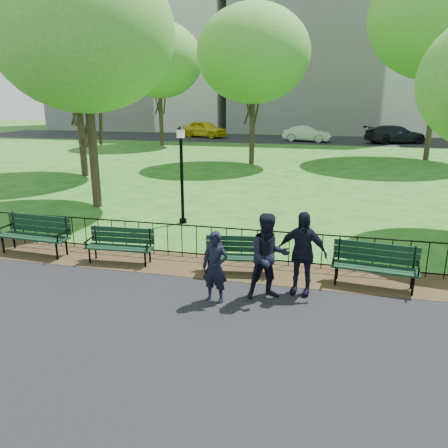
% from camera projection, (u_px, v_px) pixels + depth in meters
% --- Properties ---
extents(ground, '(120.00, 120.00, 0.00)m').
position_uv_depth(ground, '(251.00, 298.00, 9.23)').
color(ground, '#245516').
extents(asphalt_path, '(60.00, 9.20, 0.01)m').
position_uv_depth(asphalt_path, '(208.00, 404.00, 6.06)').
color(asphalt_path, black).
rests_on(asphalt_path, ground).
extents(dirt_strip, '(60.00, 1.60, 0.01)m').
position_uv_depth(dirt_strip, '(262.00, 271.00, 10.62)').
color(dirt_strip, '#352615').
rests_on(dirt_strip, ground).
extents(far_street, '(70.00, 9.00, 0.01)m').
position_uv_depth(far_street, '(314.00, 140.00, 41.88)').
color(far_street, black).
rests_on(far_street, ground).
extents(iron_fence, '(24.06, 0.06, 1.00)m').
position_uv_depth(iron_fence, '(265.00, 245.00, 10.95)').
color(iron_fence, black).
rests_on(iron_fence, ground).
extents(apartment_west, '(22.00, 15.00, 26.00)m').
position_uv_depth(apartment_west, '(147.00, 22.00, 55.21)').
color(apartment_west, beige).
rests_on(apartment_west, ground).
extents(park_bench_main, '(1.73, 0.74, 0.95)m').
position_uv_depth(park_bench_main, '(228.00, 250.00, 10.36)').
color(park_bench_main, black).
rests_on(park_bench_main, ground).
extents(park_bench_left_a, '(1.73, 0.62, 0.97)m').
position_uv_depth(park_bench_left_a, '(121.00, 242.00, 11.07)').
color(park_bench_left_a, black).
rests_on(park_bench_left_a, ground).
extents(park_bench_left_b, '(2.01, 0.74, 1.12)m').
position_uv_depth(park_bench_left_b, '(36.00, 230.00, 11.68)').
color(park_bench_left_b, black).
rests_on(park_bench_left_b, ground).
extents(park_bench_right_a, '(1.90, 0.77, 1.05)m').
position_uv_depth(park_bench_right_a, '(375.00, 261.00, 9.66)').
color(park_bench_right_a, black).
rests_on(park_bench_right_a, ground).
extents(lamppost, '(0.29, 0.29, 3.19)m').
position_uv_depth(lamppost, '(182.00, 172.00, 14.17)').
color(lamppost, black).
rests_on(lamppost, ground).
extents(tree_near_w, '(6.39, 6.39, 8.90)m').
position_uv_depth(tree_near_w, '(83.00, 33.00, 15.07)').
color(tree_near_w, '#2D2116').
rests_on(tree_near_w, ground).
extents(tree_mid_w, '(7.23, 7.23, 10.07)m').
position_uv_depth(tree_mid_w, '(72.00, 34.00, 21.23)').
color(tree_mid_w, '#2D2116').
rests_on(tree_mid_w, ground).
extents(tree_far_c, '(6.62, 6.62, 9.23)m').
position_uv_depth(tree_far_c, '(253.00, 54.00, 25.37)').
color(tree_far_c, '#2D2116').
rests_on(tree_far_c, ground).
extents(tree_far_e, '(9.07, 9.07, 12.64)m').
position_uv_depth(tree_far_e, '(444.00, 15.00, 26.48)').
color(tree_far_e, '#2D2116').
rests_on(tree_far_e, ground).
extents(tree_far_w, '(7.10, 7.10, 9.89)m').
position_uv_depth(tree_far_w, '(159.00, 60.00, 35.35)').
color(tree_far_w, '#2D2116').
rests_on(tree_far_w, ground).
extents(person_left, '(0.59, 0.42, 1.50)m').
position_uv_depth(person_left, '(215.00, 267.00, 8.87)').
color(person_left, black).
rests_on(person_left, asphalt_path).
extents(person_mid, '(1.00, 0.79, 1.83)m').
position_uv_depth(person_mid, '(269.00, 257.00, 8.98)').
color(person_mid, black).
rests_on(person_mid, asphalt_path).
extents(person_right, '(1.12, 0.60, 1.82)m').
position_uv_depth(person_right, '(302.00, 253.00, 9.19)').
color(person_right, black).
rests_on(person_right, asphalt_path).
extents(taxi, '(5.25, 3.73, 1.66)m').
position_uv_depth(taxi, '(205.00, 129.00, 44.18)').
color(taxi, yellow).
rests_on(taxi, far_street).
extents(sedan_silver, '(4.55, 2.34, 1.43)m').
position_uv_depth(sedan_silver, '(307.00, 134.00, 40.06)').
color(sedan_silver, '#B5B7BD').
rests_on(sedan_silver, far_street).
extents(sedan_dark, '(5.82, 4.16, 1.56)m').
position_uv_depth(sedan_dark, '(396.00, 134.00, 38.61)').
color(sedan_dark, black).
rests_on(sedan_dark, far_street).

